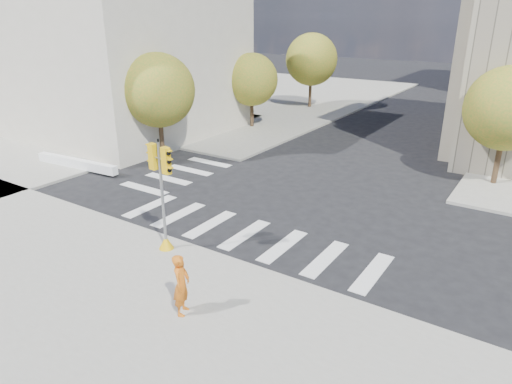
# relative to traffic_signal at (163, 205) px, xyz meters

# --- Properties ---
(ground) EXTENTS (160.00, 160.00, 0.00)m
(ground) POSITION_rel_traffic_signal_xyz_m (1.75, 4.82, -1.93)
(ground) COLOR black
(ground) RESTS_ON ground
(sidewalk_near) EXTENTS (30.00, 14.00, 0.15)m
(sidewalk_near) POSITION_rel_traffic_signal_xyz_m (1.75, -6.18, -1.86)
(sidewalk_near) COLOR gray
(sidewalk_near) RESTS_ON ground
(sidewalk_far_left) EXTENTS (28.00, 40.00, 0.15)m
(sidewalk_far_left) POSITION_rel_traffic_signal_xyz_m (-18.25, 30.82, -1.86)
(sidewalk_far_left) COLOR gray
(sidewalk_far_left) RESTS_ON ground
(classical_building) EXTENTS (19.00, 15.00, 12.70)m
(classical_building) POSITION_rel_traffic_signal_xyz_m (-18.25, 12.82, 4.51)
(classical_building) COLOR beige
(classical_building) RESTS_ON ground
(tree_lw_near) EXTENTS (4.40, 4.40, 6.41)m
(tree_lw_near) POSITION_rel_traffic_signal_xyz_m (-8.75, 8.82, 2.27)
(tree_lw_near) COLOR #382616
(tree_lw_near) RESTS_ON ground
(tree_lw_mid) EXTENTS (4.00, 4.00, 5.77)m
(tree_lw_mid) POSITION_rel_traffic_signal_xyz_m (-8.75, 18.82, 1.83)
(tree_lw_mid) COLOR #382616
(tree_lw_mid) RESTS_ON ground
(tree_lw_far) EXTENTS (4.80, 4.80, 6.95)m
(tree_lw_far) POSITION_rel_traffic_signal_xyz_m (-8.75, 28.82, 2.61)
(tree_lw_far) COLOR #382616
(tree_lw_far) RESTS_ON ground
(tree_re_near) EXTENTS (4.20, 4.20, 6.16)m
(tree_re_near) POSITION_rel_traffic_signal_xyz_m (9.25, 14.82, 2.12)
(tree_re_near) COLOR #382616
(tree_re_near) RESTS_ON ground
(traffic_signal) EXTENTS (1.08, 0.56, 4.24)m
(traffic_signal) POSITION_rel_traffic_signal_xyz_m (0.00, 0.00, 0.00)
(traffic_signal) COLOR #DCA80B
(traffic_signal) RESTS_ON sidewalk_near
(photographer) EXTENTS (0.69, 0.82, 1.91)m
(photographer) POSITION_rel_traffic_signal_xyz_m (3.22, -2.66, -0.83)
(photographer) COLOR #CA5F13
(photographer) RESTS_ON sidewalk_near
(planter_wall) EXTENTS (6.01, 0.94, 0.50)m
(planter_wall) POSITION_rel_traffic_signal_xyz_m (-11.25, 4.38, -1.53)
(planter_wall) COLOR white
(planter_wall) RESTS_ON sidewalk_left_near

